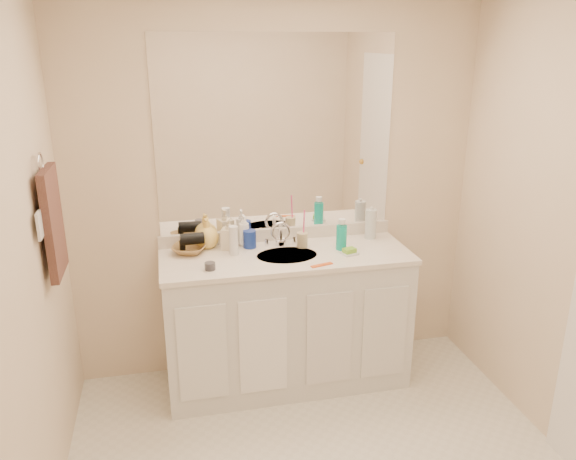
% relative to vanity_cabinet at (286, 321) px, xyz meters
% --- Properties ---
extents(wall_back, '(2.60, 0.02, 2.40)m').
position_rel_vanity_cabinet_xyz_m(wall_back, '(0.00, 0.28, 0.77)').
color(wall_back, beige).
rests_on(wall_back, floor).
extents(wall_left, '(0.02, 2.60, 2.40)m').
position_rel_vanity_cabinet_xyz_m(wall_left, '(-1.30, -1.02, 0.77)').
color(wall_left, beige).
rests_on(wall_left, floor).
extents(vanity_cabinet, '(1.50, 0.55, 0.85)m').
position_rel_vanity_cabinet_xyz_m(vanity_cabinet, '(0.00, 0.00, 0.00)').
color(vanity_cabinet, silver).
rests_on(vanity_cabinet, floor).
extents(countertop, '(1.52, 0.57, 0.03)m').
position_rel_vanity_cabinet_xyz_m(countertop, '(0.00, 0.00, 0.44)').
color(countertop, white).
rests_on(countertop, vanity_cabinet).
extents(backsplash, '(1.52, 0.03, 0.08)m').
position_rel_vanity_cabinet_xyz_m(backsplash, '(0.00, 0.26, 0.50)').
color(backsplash, silver).
rests_on(backsplash, countertop).
extents(sink_basin, '(0.37, 0.37, 0.02)m').
position_rel_vanity_cabinet_xyz_m(sink_basin, '(0.00, -0.02, 0.44)').
color(sink_basin, '#BCB3A5').
rests_on(sink_basin, countertop).
extents(faucet, '(0.02, 0.02, 0.11)m').
position_rel_vanity_cabinet_xyz_m(faucet, '(0.00, 0.16, 0.51)').
color(faucet, silver).
rests_on(faucet, countertop).
extents(mirror, '(1.48, 0.01, 1.20)m').
position_rel_vanity_cabinet_xyz_m(mirror, '(0.00, 0.27, 1.14)').
color(mirror, white).
rests_on(mirror, wall_back).
extents(blue_mug, '(0.10, 0.10, 0.11)m').
position_rel_vanity_cabinet_xyz_m(blue_mug, '(-0.20, 0.16, 0.51)').
color(blue_mug, navy).
rests_on(blue_mug, countertop).
extents(tan_cup, '(0.08, 0.08, 0.09)m').
position_rel_vanity_cabinet_xyz_m(tan_cup, '(0.12, 0.10, 0.50)').
color(tan_cup, '#C6B68B').
rests_on(tan_cup, countertop).
extents(toothbrush, '(0.01, 0.04, 0.19)m').
position_rel_vanity_cabinet_xyz_m(toothbrush, '(0.13, 0.10, 0.60)').
color(toothbrush, '#FF4395').
rests_on(toothbrush, tan_cup).
extents(mouthwash_bottle, '(0.08, 0.08, 0.16)m').
position_rel_vanity_cabinet_xyz_m(mouthwash_bottle, '(0.35, 0.00, 0.53)').
color(mouthwash_bottle, '#0EAE9A').
rests_on(mouthwash_bottle, countertop).
extents(clear_pump_bottle, '(0.08, 0.08, 0.19)m').
position_rel_vanity_cabinet_xyz_m(clear_pump_bottle, '(0.60, 0.16, 0.55)').
color(clear_pump_bottle, silver).
rests_on(clear_pump_bottle, countertop).
extents(soap_dish, '(0.11, 0.10, 0.01)m').
position_rel_vanity_cabinet_xyz_m(soap_dish, '(0.37, -0.09, 0.46)').
color(soap_dish, silver).
rests_on(soap_dish, countertop).
extents(green_soap, '(0.09, 0.07, 0.03)m').
position_rel_vanity_cabinet_xyz_m(green_soap, '(0.37, -0.09, 0.48)').
color(green_soap, '#77BA2D').
rests_on(green_soap, soap_dish).
extents(orange_comb, '(0.14, 0.06, 0.01)m').
position_rel_vanity_cabinet_xyz_m(orange_comb, '(0.16, -0.23, 0.46)').
color(orange_comb, '#D84F16').
rests_on(orange_comb, countertop).
extents(dark_jar, '(0.06, 0.06, 0.04)m').
position_rel_vanity_cabinet_xyz_m(dark_jar, '(-0.47, -0.15, 0.48)').
color(dark_jar, '#39383F').
rests_on(dark_jar, countertop).
extents(extra_white_bottle, '(0.06, 0.06, 0.18)m').
position_rel_vanity_cabinet_xyz_m(extra_white_bottle, '(-0.31, 0.06, 0.54)').
color(extra_white_bottle, silver).
rests_on(extra_white_bottle, countertop).
extents(soap_bottle_white, '(0.08, 0.08, 0.20)m').
position_rel_vanity_cabinet_xyz_m(soap_bottle_white, '(-0.23, 0.21, 0.55)').
color(soap_bottle_white, white).
rests_on(soap_bottle_white, countertop).
extents(soap_bottle_cream, '(0.11, 0.11, 0.20)m').
position_rel_vanity_cabinet_xyz_m(soap_bottle_cream, '(-0.33, 0.17, 0.55)').
color(soap_bottle_cream, '#F0E2C3').
rests_on(soap_bottle_cream, countertop).
extents(soap_bottle_yellow, '(0.16, 0.16, 0.19)m').
position_rel_vanity_cabinet_xyz_m(soap_bottle_yellow, '(-0.46, 0.22, 0.55)').
color(soap_bottle_yellow, '#F7CF60').
rests_on(soap_bottle_yellow, countertop).
extents(wicker_basket, '(0.25, 0.25, 0.05)m').
position_rel_vanity_cabinet_xyz_m(wicker_basket, '(-0.57, 0.15, 0.48)').
color(wicker_basket, olive).
rests_on(wicker_basket, countertop).
extents(hair_dryer, '(0.15, 0.08, 0.07)m').
position_rel_vanity_cabinet_xyz_m(hair_dryer, '(-0.55, 0.15, 0.54)').
color(hair_dryer, black).
rests_on(hair_dryer, wicker_basket).
extents(towel_ring, '(0.01, 0.11, 0.11)m').
position_rel_vanity_cabinet_xyz_m(towel_ring, '(-1.27, -0.25, 1.12)').
color(towel_ring, silver).
rests_on(towel_ring, wall_left).
extents(hand_towel, '(0.04, 0.32, 0.55)m').
position_rel_vanity_cabinet_xyz_m(hand_towel, '(-1.25, -0.25, 0.82)').
color(hand_towel, '#341F1B').
rests_on(hand_towel, towel_ring).
extents(switch_plate, '(0.01, 0.08, 0.13)m').
position_rel_vanity_cabinet_xyz_m(switch_plate, '(-1.27, -0.45, 0.88)').
color(switch_plate, silver).
rests_on(switch_plate, wall_left).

